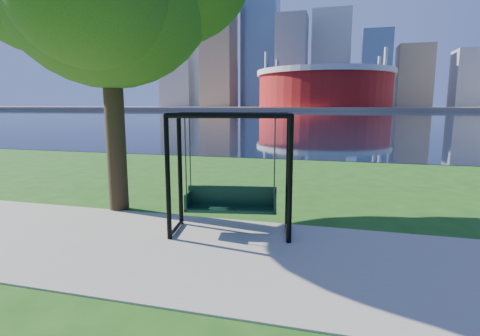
% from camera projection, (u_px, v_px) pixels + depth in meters
% --- Properties ---
extents(ground, '(900.00, 900.00, 0.00)m').
position_uv_depth(ground, '(252.00, 247.00, 7.20)').
color(ground, '#1E5114').
rests_on(ground, ground).
extents(path, '(120.00, 4.00, 0.03)m').
position_uv_depth(path, '(246.00, 256.00, 6.72)').
color(path, '#9E937F').
rests_on(path, ground).
extents(river, '(900.00, 180.00, 0.02)m').
position_uv_depth(river, '(336.00, 116.00, 104.30)').
color(river, black).
rests_on(river, ground).
extents(far_bank, '(900.00, 228.00, 2.00)m').
position_uv_depth(far_bank, '(341.00, 108.00, 298.36)').
color(far_bank, '#937F60').
rests_on(far_bank, ground).
extents(stadium, '(83.00, 83.00, 32.00)m').
position_uv_depth(stadium, '(324.00, 87.00, 231.18)').
color(stadium, maroon).
rests_on(stadium, far_bank).
extents(skyline, '(392.00, 66.00, 96.50)m').
position_uv_depth(skyline, '(337.00, 65.00, 306.49)').
color(skyline, gray).
rests_on(skyline, far_bank).
extents(swing, '(2.63, 1.49, 2.54)m').
position_uv_depth(swing, '(231.00, 177.00, 7.75)').
color(swing, black).
rests_on(swing, ground).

